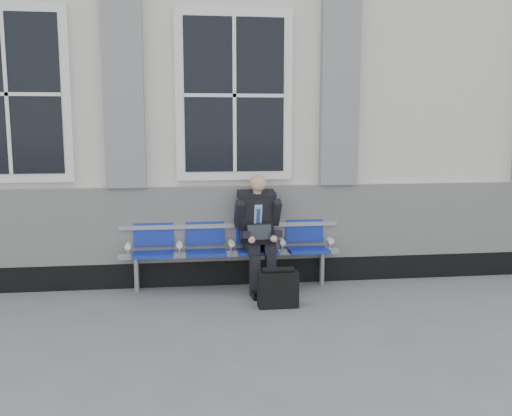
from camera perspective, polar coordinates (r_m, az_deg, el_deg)
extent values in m
plane|color=slate|center=(5.59, -4.33, -11.85)|extent=(70.00, 70.00, 0.00)
cube|color=silver|center=(8.73, -5.77, 9.56)|extent=(14.00, 4.00, 4.20)
cube|color=black|center=(6.94, -5.02, -6.45)|extent=(14.00, 0.10, 0.30)
cube|color=silver|center=(6.80, -5.08, -1.58)|extent=(14.00, 0.08, 0.90)
cube|color=gray|center=(6.71, -13.14, 12.24)|extent=(0.45, 0.14, 2.40)
cube|color=gray|center=(6.94, 8.37, 12.24)|extent=(0.45, 0.14, 2.40)
cube|color=white|center=(6.95, -23.56, 10.38)|extent=(1.35, 0.10, 1.95)
cube|color=black|center=(6.91, -23.67, 10.39)|extent=(1.15, 0.02, 1.75)
cube|color=white|center=(6.72, -2.21, 11.17)|extent=(1.35, 0.10, 1.95)
cube|color=black|center=(6.67, -2.17, 11.18)|extent=(1.15, 0.02, 1.75)
cube|color=#9EA0A3|center=(6.73, -2.51, -4.54)|extent=(2.60, 0.07, 0.07)
cube|color=#9EA0A3|center=(6.78, -2.61, -1.76)|extent=(2.60, 0.05, 0.05)
cylinder|color=#9EA0A3|center=(6.78, -11.86, -6.57)|extent=(0.06, 0.06, 0.39)
cylinder|color=#9EA0A3|center=(6.96, 6.61, -6.05)|extent=(0.06, 0.06, 0.39)
cube|color=#0D2294|center=(6.63, -10.25, -4.60)|extent=(0.46, 0.42, 0.07)
cube|color=#0D2294|center=(6.78, -10.22, -2.06)|extent=(0.46, 0.10, 0.40)
cube|color=#0D2294|center=(6.63, -5.04, -4.51)|extent=(0.46, 0.42, 0.07)
cube|color=#0D2294|center=(6.78, -5.15, -1.96)|extent=(0.46, 0.10, 0.40)
cube|color=#0D2294|center=(6.68, 0.12, -4.37)|extent=(0.46, 0.42, 0.07)
cube|color=#0D2294|center=(6.83, -0.11, -1.85)|extent=(0.46, 0.10, 0.40)
cube|color=#0D2294|center=(6.78, 5.17, -4.21)|extent=(0.46, 0.42, 0.07)
cube|color=#0D2294|center=(6.93, 4.82, -1.73)|extent=(0.46, 0.10, 0.40)
cylinder|color=white|center=(6.66, -12.67, -3.74)|extent=(0.07, 0.12, 0.07)
cylinder|color=white|center=(6.63, -7.66, -3.66)|extent=(0.07, 0.12, 0.07)
cylinder|color=white|center=(6.65, -2.48, -3.55)|extent=(0.07, 0.12, 0.07)
cylinder|color=white|center=(6.73, 2.63, -3.41)|extent=(0.07, 0.12, 0.07)
cylinder|color=white|center=(6.85, 7.42, -3.25)|extent=(0.07, 0.12, 0.07)
cube|color=black|center=(6.45, -0.02, -8.61)|extent=(0.12, 0.24, 0.08)
cube|color=black|center=(6.49, 1.57, -8.51)|extent=(0.12, 0.24, 0.08)
cube|color=black|center=(6.44, -0.11, -6.73)|extent=(0.12, 0.12, 0.47)
cube|color=black|center=(6.48, 1.46, -6.65)|extent=(0.12, 0.12, 0.47)
cube|color=black|center=(6.56, -0.46, -3.86)|extent=(0.15, 0.41, 0.13)
cube|color=black|center=(6.60, 1.09, -3.79)|extent=(0.15, 0.41, 0.13)
cube|color=black|center=(6.70, 0.00, -1.00)|extent=(0.40, 0.33, 0.57)
cube|color=#ADC8E3|center=(6.59, 0.19, -1.00)|extent=(0.10, 0.09, 0.32)
cube|color=#21459C|center=(6.58, 0.21, -1.17)|extent=(0.05, 0.07, 0.27)
cube|color=black|center=(6.63, 0.05, 1.27)|extent=(0.45, 0.24, 0.13)
cylinder|color=#DCA489|center=(6.58, 0.13, 1.76)|extent=(0.10, 0.10, 0.09)
sphere|color=#DCA489|center=(6.52, 0.22, 2.49)|extent=(0.19, 0.19, 0.19)
cube|color=black|center=(6.56, -1.70, -0.57)|extent=(0.11, 0.26, 0.34)
cube|color=black|center=(6.64, 1.99, -0.46)|extent=(0.11, 0.26, 0.34)
cube|color=black|center=(6.44, -1.12, -2.69)|extent=(0.10, 0.29, 0.13)
cube|color=black|center=(6.52, 2.00, -2.57)|extent=(0.10, 0.29, 0.13)
sphere|color=#DCA489|center=(6.34, -0.43, -3.21)|extent=(0.08, 0.08, 0.08)
sphere|color=#DCA489|center=(6.39, 1.79, -3.12)|extent=(0.08, 0.08, 0.08)
cube|color=black|center=(6.44, 0.55, -3.43)|extent=(0.31, 0.23, 0.02)
cube|color=black|center=(6.52, 0.36, -2.43)|extent=(0.30, 0.10, 0.19)
cube|color=black|center=(6.52, 0.37, -2.44)|extent=(0.27, 0.08, 0.16)
cube|color=black|center=(6.11, 2.21, -8.16)|extent=(0.43, 0.18, 0.38)
cylinder|color=black|center=(6.05, 2.22, -6.23)|extent=(0.34, 0.07, 0.07)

